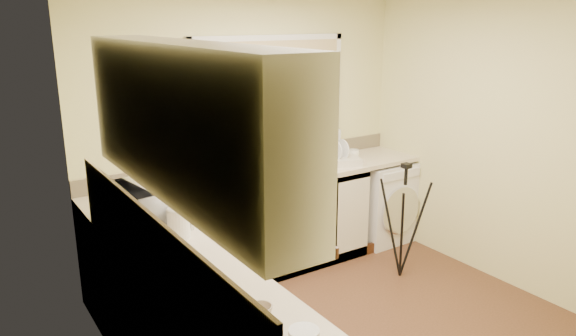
% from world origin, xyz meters
% --- Properties ---
extents(floor, '(3.20, 3.20, 0.00)m').
position_xyz_m(floor, '(0.00, 0.00, 0.00)').
color(floor, brown).
rests_on(floor, ground).
extents(wall_back, '(3.20, 0.00, 3.20)m').
position_xyz_m(wall_back, '(0.00, 1.50, 1.23)').
color(wall_back, beige).
rests_on(wall_back, ground).
extents(wall_front, '(3.20, 0.00, 3.20)m').
position_xyz_m(wall_front, '(0.00, -1.50, 1.23)').
color(wall_front, beige).
rests_on(wall_front, ground).
extents(wall_left, '(0.00, 3.00, 3.00)m').
position_xyz_m(wall_left, '(-1.60, 0.00, 1.23)').
color(wall_left, beige).
rests_on(wall_left, ground).
extents(wall_right, '(0.00, 3.00, 3.00)m').
position_xyz_m(wall_right, '(1.60, 0.00, 1.23)').
color(wall_right, beige).
rests_on(wall_right, ground).
extents(base_cabinet_back, '(2.55, 0.60, 0.86)m').
position_xyz_m(base_cabinet_back, '(-0.33, 1.20, 0.43)').
color(base_cabinet_back, silver).
rests_on(base_cabinet_back, floor).
extents(worktop_back, '(3.20, 0.60, 0.04)m').
position_xyz_m(worktop_back, '(0.00, 1.20, 0.88)').
color(worktop_back, beige).
rests_on(worktop_back, base_cabinet_back).
extents(worktop_left, '(0.60, 2.40, 0.04)m').
position_xyz_m(worktop_left, '(-1.30, -0.30, 0.88)').
color(worktop_left, beige).
rests_on(worktop_left, base_cabinet_left).
extents(upper_cabinet, '(0.28, 1.90, 0.70)m').
position_xyz_m(upper_cabinet, '(-1.44, -0.45, 1.80)').
color(upper_cabinet, silver).
rests_on(upper_cabinet, wall_left).
extents(splashback_left, '(0.02, 2.40, 0.45)m').
position_xyz_m(splashback_left, '(-1.59, -0.30, 1.12)').
color(splashback_left, beige).
rests_on(splashback_left, wall_left).
extents(splashback_back, '(3.20, 0.02, 0.14)m').
position_xyz_m(splashback_back, '(0.00, 1.49, 0.97)').
color(splashback_back, beige).
rests_on(splashback_back, wall_back).
extents(window_glass, '(1.50, 0.02, 1.00)m').
position_xyz_m(window_glass, '(0.20, 1.49, 1.55)').
color(window_glass, black).
rests_on(window_glass, wall_back).
extents(window_blind, '(1.50, 0.02, 0.25)m').
position_xyz_m(window_blind, '(0.20, 1.46, 1.92)').
color(window_blind, tan).
rests_on(window_blind, wall_back).
extents(windowsill, '(1.60, 0.14, 0.03)m').
position_xyz_m(windowsill, '(0.20, 1.43, 1.04)').
color(windowsill, white).
rests_on(windowsill, wall_back).
extents(sink, '(0.82, 0.46, 0.03)m').
position_xyz_m(sink, '(0.20, 1.20, 0.91)').
color(sink, tan).
rests_on(sink, worktop_back).
extents(faucet, '(0.03, 0.03, 0.24)m').
position_xyz_m(faucet, '(0.20, 1.38, 1.02)').
color(faucet, silver).
rests_on(faucet, worktop_back).
extents(washing_machine, '(0.60, 0.58, 0.84)m').
position_xyz_m(washing_machine, '(1.33, 1.16, 0.42)').
color(washing_machine, white).
rests_on(washing_machine, floor).
extents(laptop, '(0.38, 0.36, 0.24)m').
position_xyz_m(laptop, '(-0.64, 1.19, 0.96)').
color(laptop, '#9F9EA6').
rests_on(laptop, worktop_back).
extents(kettle, '(0.14, 0.14, 0.19)m').
position_xyz_m(kettle, '(-1.20, 0.30, 1.00)').
color(kettle, white).
rests_on(kettle, worktop_left).
extents(dish_rack, '(0.52, 0.46, 0.06)m').
position_xyz_m(dish_rack, '(0.76, 1.17, 0.93)').
color(dish_rack, beige).
rests_on(dish_rack, worktop_back).
extents(tripod, '(0.64, 0.64, 1.05)m').
position_xyz_m(tripod, '(0.91, 0.41, 0.52)').
color(tripod, black).
rests_on(tripod, floor).
extents(steel_jar, '(0.07, 0.07, 0.10)m').
position_xyz_m(steel_jar, '(-1.33, -0.58, 0.95)').
color(steel_jar, white).
rests_on(steel_jar, worktop_left).
extents(microwave, '(0.41, 0.55, 0.28)m').
position_xyz_m(microwave, '(-1.33, 0.63, 1.04)').
color(microwave, white).
rests_on(microwave, worktop_left).
extents(plant_a, '(0.16, 0.13, 0.27)m').
position_xyz_m(plant_a, '(-0.32, 1.42, 1.19)').
color(plant_a, '#999999').
rests_on(plant_a, windowsill).
extents(plant_b, '(0.18, 0.16, 0.26)m').
position_xyz_m(plant_b, '(-0.12, 1.41, 1.18)').
color(plant_b, '#999999').
rests_on(plant_b, windowsill).
extents(plant_c, '(0.19, 0.19, 0.26)m').
position_xyz_m(plant_c, '(0.25, 1.39, 1.18)').
color(plant_c, '#999999').
rests_on(plant_c, windowsill).
extents(plant_d, '(0.20, 0.17, 0.21)m').
position_xyz_m(plant_d, '(0.53, 1.39, 1.16)').
color(plant_d, '#999999').
rests_on(plant_d, windowsill).
extents(soap_bottle_green, '(0.11, 0.11, 0.25)m').
position_xyz_m(soap_bottle_green, '(0.76, 1.42, 1.18)').
color(soap_bottle_green, green).
rests_on(soap_bottle_green, windowsill).
extents(soap_bottle_clear, '(0.10, 0.11, 0.18)m').
position_xyz_m(soap_bottle_clear, '(0.92, 1.41, 1.14)').
color(soap_bottle_clear, '#999999').
rests_on(soap_bottle_clear, windowsill).
extents(cup_back, '(0.14, 0.14, 0.09)m').
position_xyz_m(cup_back, '(1.00, 1.21, 0.95)').
color(cup_back, white).
rests_on(cup_back, worktop_back).
extents(cup_left, '(0.11, 0.11, 0.10)m').
position_xyz_m(cup_left, '(-1.28, -0.85, 0.95)').
color(cup_left, beige).
rests_on(cup_left, worktop_left).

